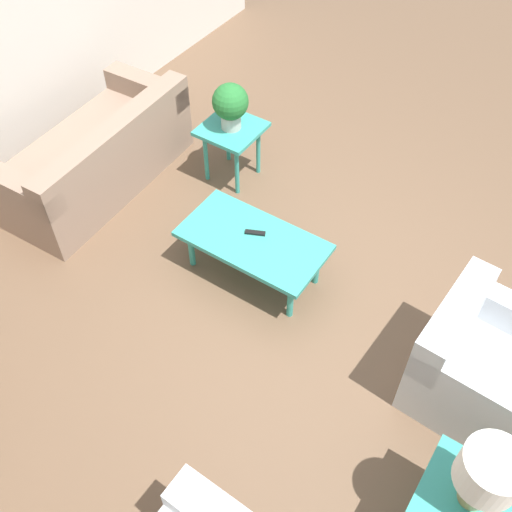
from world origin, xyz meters
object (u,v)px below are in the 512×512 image
(armchair, at_px, (476,364))
(table_lamp, at_px, (488,474))
(potted_plant, at_px, (230,104))
(sofa, at_px, (97,157))
(side_table_lamp, at_px, (466,504))
(side_table_plant, at_px, (232,135))
(coffee_table, at_px, (253,243))

(armchair, relative_size, table_lamp, 1.83)
(armchair, xyz_separation_m, potted_plant, (2.68, -0.96, 0.48))
(sofa, bearing_deg, side_table_lamp, 70.90)
(side_table_plant, height_order, side_table_lamp, same)
(side_table_lamp, bearing_deg, coffee_table, -26.42)
(sofa, relative_size, side_table_lamp, 3.41)
(sofa, relative_size, side_table_plant, 3.41)
(armchair, distance_m, side_table_lamp, 1.02)
(table_lamp, bearing_deg, side_table_plant, -33.52)
(table_lamp, bearing_deg, coffee_table, -26.42)
(potted_plant, bearing_deg, table_lamp, 146.48)
(side_table_lamp, bearing_deg, sofa, -16.75)
(side_table_lamp, bearing_deg, armchair, -75.38)
(armchair, bearing_deg, side_table_lamp, -162.18)
(sofa, relative_size, table_lamp, 3.90)
(coffee_table, bearing_deg, armchair, 178.06)
(sofa, bearing_deg, table_lamp, 70.90)
(armchair, xyz_separation_m, side_table_plant, (2.68, -0.96, 0.14))
(side_table_lamp, height_order, table_lamp, table_lamp)
(sofa, bearing_deg, armchair, 84.58)
(armchair, relative_size, potted_plant, 2.09)
(armchair, relative_size, side_table_plant, 1.60)
(sofa, xyz_separation_m, potted_plant, (-0.97, -0.77, 0.50))
(side_table_plant, bearing_deg, sofa, 38.31)
(armchair, height_order, table_lamp, table_lamp)
(side_table_lamp, bearing_deg, table_lamp, 135.00)
(side_table_lamp, bearing_deg, side_table_plant, -33.52)
(potted_plant, bearing_deg, armchair, 160.21)
(potted_plant, bearing_deg, sofa, 38.31)
(armchair, distance_m, side_table_plant, 2.85)
(side_table_lamp, relative_size, potted_plant, 1.31)
(armchair, bearing_deg, sofa, 90.13)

